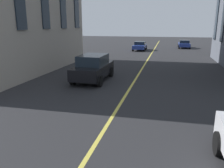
{
  "coord_description": "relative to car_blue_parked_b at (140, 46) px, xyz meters",
  "views": [
    {
      "loc": [
        0.9,
        -2.23,
        3.98
      ],
      "look_at": [
        9.99,
        -0.02,
        1.55
      ],
      "focal_mm": 36.79,
      "sensor_mm": 36.0,
      "label": 1
    }
  ],
  "objects": [
    {
      "name": "lane_centre_line",
      "position": [
        -17.52,
        -2.13,
        -0.7
      ],
      "size": [
        80.0,
        0.16,
        0.01
      ],
      "color": "#D8C64C",
      "rests_on": "ground_plane"
    },
    {
      "name": "car_blue_far",
      "position": [
        5.4,
        -7.03,
        0.0
      ],
      "size": [
        4.4,
        1.95,
        1.37
      ],
      "color": "navy",
      "rests_on": "ground_plane"
    },
    {
      "name": "car_black_oncoming",
      "position": [
        -21.05,
        0.82,
        0.27
      ],
      "size": [
        4.7,
        2.14,
        1.88
      ],
      "color": "black",
      "rests_on": "ground_plane"
    },
    {
      "name": "car_blue_parked_b",
      "position": [
        0.0,
        0.0,
        0.0
      ],
      "size": [
        4.4,
        1.95,
        1.37
      ],
      "color": "navy",
      "rests_on": "ground_plane"
    }
  ]
}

